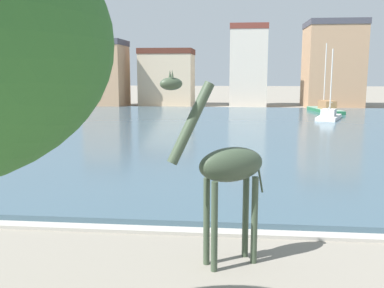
{
  "coord_description": "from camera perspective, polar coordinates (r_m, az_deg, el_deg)",
  "views": [
    {
      "loc": [
        3.41,
        -4.04,
        5.16
      ],
      "look_at": [
        1.67,
        13.42,
        2.2
      ],
      "focal_mm": 40.53,
      "sensor_mm": 36.0,
      "label": 1
    }
  ],
  "objects": [
    {
      "name": "sailboat_green",
      "position": [
        54.58,
        16.92,
        4.34
      ],
      "size": [
        3.31,
        8.47,
        8.39
      ],
      "color": "#236B42",
      "rests_on": "ground"
    },
    {
      "name": "quay_edge_coping",
      "position": [
        14.57,
        -8.38,
        -11.03
      ],
      "size": [
        89.0,
        0.5,
        0.12
      ],
      "primitive_type": "cube",
      "color": "#ADA89E",
      "rests_on": "ground"
    },
    {
      "name": "townhouse_narrow_midrow",
      "position": [
        65.78,
        -3.26,
        8.74
      ],
      "size": [
        7.85,
        6.76,
        8.39
      ],
      "color": "#C6B293",
      "rests_on": "ground"
    },
    {
      "name": "harbor_water",
      "position": [
        36.86,
        0.33,
        1.78
      ],
      "size": [
        89.0,
        45.78,
        0.32
      ],
      "primitive_type": "cube",
      "color": "#3D5666",
      "rests_on": "ground"
    },
    {
      "name": "townhouse_tall_gabled",
      "position": [
        64.46,
        -11.2,
        9.07
      ],
      "size": [
        5.42,
        6.94,
        9.54
      ],
      "color": "tan",
      "rests_on": "ground"
    },
    {
      "name": "townhouse_wide_warehouse",
      "position": [
        66.45,
        18.0,
        9.92
      ],
      "size": [
        7.82,
        8.08,
        12.15
      ],
      "color": "tan",
      "rests_on": "ground"
    },
    {
      "name": "sailboat_white",
      "position": [
        46.68,
        17.63,
        3.38
      ],
      "size": [
        3.7,
        6.15,
        7.38
      ],
      "color": "white",
      "rests_on": "ground"
    },
    {
      "name": "giraffe_statue",
      "position": [
        11.33,
        4.52,
        -3.26
      ],
      "size": [
        2.75,
        1.88,
        5.19
      ],
      "color": "#3D4C38",
      "rests_on": "ground"
    },
    {
      "name": "townhouse_end_terrace",
      "position": [
        64.66,
        7.38,
        10.15
      ],
      "size": [
        5.38,
        5.37,
        11.76
      ],
      "color": "beige",
      "rests_on": "ground"
    }
  ]
}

